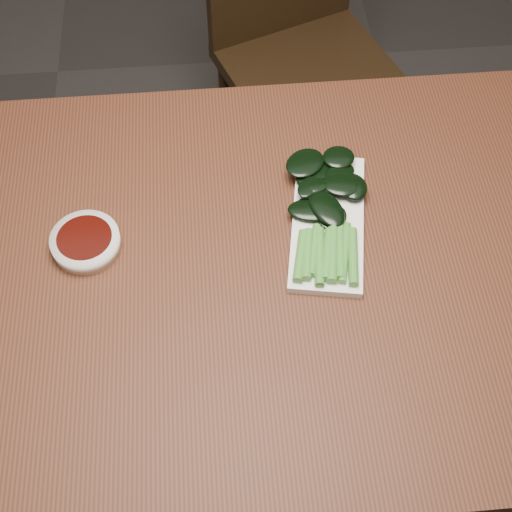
% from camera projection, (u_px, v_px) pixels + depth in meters
% --- Properties ---
extents(ground, '(6.00, 6.00, 0.00)m').
position_uv_depth(ground, '(249.00, 431.00, 1.74)').
color(ground, '#2B2929').
rests_on(ground, ground).
extents(table, '(1.40, 0.80, 0.75)m').
position_uv_depth(table, '(246.00, 288.00, 1.18)').
color(table, '#492315').
rests_on(table, ground).
extents(chair_far, '(0.52, 0.52, 0.89)m').
position_uv_depth(chair_far, '(300.00, 41.00, 1.81)').
color(chair_far, black).
rests_on(chair_far, ground).
extents(sauce_bowl, '(0.11, 0.11, 0.03)m').
position_uv_depth(sauce_bowl, '(86.00, 242.00, 1.13)').
color(sauce_bowl, white).
rests_on(sauce_bowl, table).
extents(serving_plate, '(0.16, 0.29, 0.01)m').
position_uv_depth(serving_plate, '(328.00, 222.00, 1.16)').
color(serving_plate, white).
rests_on(serving_plate, table).
extents(gai_lan, '(0.14, 0.28, 0.02)m').
position_uv_depth(gai_lan, '(326.00, 205.00, 1.15)').
color(gai_lan, '#479433').
rests_on(gai_lan, serving_plate).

